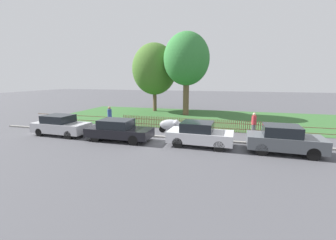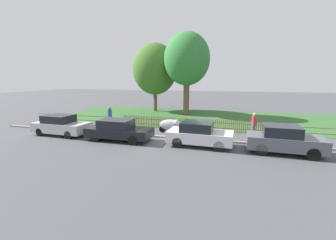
# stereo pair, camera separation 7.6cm
# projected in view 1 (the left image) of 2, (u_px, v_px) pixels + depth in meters

# --- Properties ---
(ground_plane) EXTENTS (120.00, 120.00, 0.00)m
(ground_plane) POSITION_uv_depth(u_px,v_px,m) (183.00, 140.00, 15.37)
(ground_plane) COLOR #4C4C51
(kerb_stone) EXTENTS (30.72, 0.20, 0.12)m
(kerb_stone) POSITION_uv_depth(u_px,v_px,m) (184.00, 138.00, 15.45)
(kerb_stone) COLOR gray
(kerb_stone) RESTS_ON ground
(grass_strip) EXTENTS (30.72, 11.80, 0.01)m
(grass_strip) POSITION_uv_depth(u_px,v_px,m) (200.00, 118.00, 23.93)
(grass_strip) COLOR #33602D
(grass_strip) RESTS_ON ground
(park_fence) EXTENTS (30.72, 0.05, 0.95)m
(park_fence) POSITION_uv_depth(u_px,v_px,m) (191.00, 124.00, 18.26)
(park_fence) COLOR olive
(park_fence) RESTS_ON ground
(parked_car_silver_hatchback) EXTENTS (4.18, 1.90, 1.49)m
(parked_car_silver_hatchback) POSITION_uv_depth(u_px,v_px,m) (61.00, 125.00, 16.49)
(parked_car_silver_hatchback) COLOR #BCBCC1
(parked_car_silver_hatchback) RESTS_ON ground
(parked_car_black_saloon) EXTENTS (4.40, 1.78, 1.42)m
(parked_car_black_saloon) POSITION_uv_depth(u_px,v_px,m) (119.00, 130.00, 15.07)
(parked_car_black_saloon) COLOR black
(parked_car_black_saloon) RESTS_ON ground
(parked_car_navy_estate) EXTENTS (4.01, 1.97, 1.49)m
(parked_car_navy_estate) POSITION_uv_depth(u_px,v_px,m) (199.00, 134.00, 13.86)
(parked_car_navy_estate) COLOR silver
(parked_car_navy_estate) RESTS_ON ground
(parked_car_red_compact) EXTENTS (4.02, 1.92, 1.58)m
(parked_car_red_compact) POSITION_uv_depth(u_px,v_px,m) (284.00, 139.00, 12.47)
(parked_car_red_compact) COLOR #51565B
(parked_car_red_compact) RESTS_ON ground
(covered_motorcycle) EXTENTS (1.85, 0.77, 1.05)m
(covered_motorcycle) POSITION_uv_depth(u_px,v_px,m) (171.00, 125.00, 17.15)
(covered_motorcycle) COLOR black
(covered_motorcycle) RESTS_ON ground
(tree_nearest_kerb) EXTENTS (5.50, 5.50, 8.41)m
(tree_nearest_kerb) POSITION_uv_depth(u_px,v_px,m) (154.00, 69.00, 27.85)
(tree_nearest_kerb) COLOR brown
(tree_nearest_kerb) RESTS_ON ground
(tree_behind_motorcycle) EXTENTS (5.03, 5.03, 9.12)m
(tree_behind_motorcycle) POSITION_uv_depth(u_px,v_px,m) (187.00, 59.00, 24.61)
(tree_behind_motorcycle) COLOR brown
(tree_behind_motorcycle) RESTS_ON ground
(pedestrian_near_fence) EXTENTS (0.47, 0.47, 1.75)m
(pedestrian_near_fence) POSITION_uv_depth(u_px,v_px,m) (110.00, 115.00, 19.30)
(pedestrian_near_fence) COLOR slate
(pedestrian_near_fence) RESTS_ON ground
(pedestrian_by_lamp) EXTENTS (0.47, 0.47, 1.67)m
(pedestrian_by_lamp) POSITION_uv_depth(u_px,v_px,m) (254.00, 123.00, 16.42)
(pedestrian_by_lamp) COLOR slate
(pedestrian_by_lamp) RESTS_ON ground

